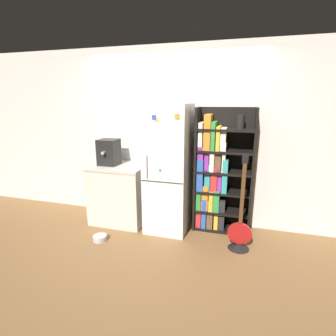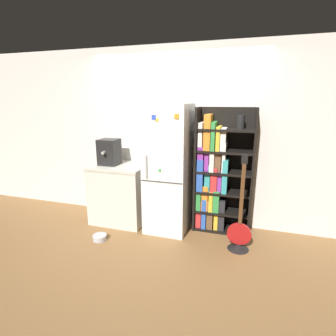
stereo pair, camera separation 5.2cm
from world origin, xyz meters
name	(u,v)px [view 1 (the left image)]	position (x,y,z in m)	size (l,w,h in m)	color
ground_plane	(166,230)	(0.00, 0.00, 0.00)	(16.00, 16.00, 0.00)	olive
wall_back	(175,137)	(0.00, 0.47, 1.30)	(8.00, 0.05, 2.60)	silver
refrigerator	(169,169)	(0.00, 0.12, 0.90)	(0.58, 0.68, 1.80)	white
bookshelf	(217,176)	(0.66, 0.29, 0.79)	(0.79, 0.36, 1.75)	black
kitchen_counter	(120,193)	(-0.78, 0.13, 0.45)	(0.83, 0.66, 0.90)	beige
espresso_machine	(109,152)	(-0.92, 0.11, 1.09)	(0.28, 0.33, 0.38)	black
guitar	(239,236)	(1.02, -0.21, 0.18)	(0.30, 0.29, 1.26)	black
pet_bowl	(100,238)	(-0.78, -0.52, 0.04)	(0.19, 0.19, 0.07)	#B7B7BC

